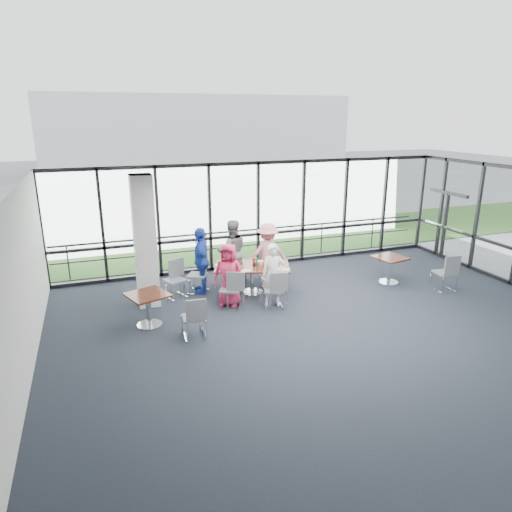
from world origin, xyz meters
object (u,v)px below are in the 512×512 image
object	(u,v)px
diner_near_left	(229,275)
chair_main_nl	(230,289)
diner_end	(201,260)
chair_spare_r	(445,273)
diner_near_right	(273,275)
chair_spare_la	(194,317)
diner_far_right	(267,253)
chair_main_nr	(274,290)
structural_column	(145,242)
chair_main_fl	(235,265)
main_table	(252,270)
diner_far_left	(232,251)
chair_spare_lb	(175,280)
chair_main_fr	(270,265)
side_table_right	(390,261)
chair_main_end	(198,275)
side_table_left	(148,299)

from	to	relation	value
diner_near_left	chair_main_nl	world-z (taller)	diner_near_left
diner_end	chair_spare_r	size ratio (longest dim) A/B	1.78
diner_near_right	chair_spare_la	size ratio (longest dim) A/B	1.72
chair_main_nl	diner_far_right	bearing A→B (deg)	66.76
diner_near_left	chair_main_nr	bearing A→B (deg)	3.44
structural_column	chair_main_fl	world-z (taller)	structural_column
diner_near_left	chair_spare_la	bearing A→B (deg)	-98.03
main_table	diner_far_right	world-z (taller)	diner_far_right
diner_far_left	chair_spare_r	xyz separation A→B (m)	(5.11, -2.55, -0.39)
diner_end	chair_spare_la	world-z (taller)	diner_end
diner_far_left	chair_spare_la	xyz separation A→B (m)	(-1.74, -2.95, -0.44)
chair_spare_la	diner_end	bearing A→B (deg)	78.53
diner_end	chair_spare_la	distance (m)	2.62
main_table	diner_near_right	world-z (taller)	diner_near_right
structural_column	diner_end	size ratio (longest dim) A/B	1.83
diner_near_right	chair_main_nr	xyz separation A→B (m)	(-0.04, -0.15, -0.31)
diner_far_right	chair_spare_lb	distance (m)	2.64
chair_main_fr	chair_spare_r	distance (m)	4.66
side_table_right	chair_main_nl	world-z (taller)	chair_main_nl
diner_far_left	chair_main_end	distance (m)	1.25
chair_spare_r	chair_main_nr	bearing A→B (deg)	178.89
side_table_right	chair_spare_r	xyz separation A→B (m)	(1.03, -0.99, -0.13)
structural_column	diner_near_right	size ratio (longest dim) A/B	2.06
side_table_right	chair_main_nr	world-z (taller)	chair_main_nr
diner_near_right	chair_main_nr	bearing A→B (deg)	-87.81
chair_spare_la	chair_spare_lb	distance (m)	2.33
diner_far_right	chair_spare_la	bearing A→B (deg)	52.00
diner_far_left	chair_spare_lb	size ratio (longest dim) A/B	1.87
chair_main_fl	diner_near_right	bearing A→B (deg)	117.41
diner_near_right	chair_spare_la	distance (m)	2.45
side_table_left	diner_near_left	distance (m)	2.07
diner_far_left	chair_main_fr	world-z (taller)	diner_far_left
chair_main_nr	structural_column	bearing A→B (deg)	170.00
diner_far_right	chair_spare_lb	size ratio (longest dim) A/B	1.79
diner_near_right	chair_spare_r	xyz separation A→B (m)	(4.65, -0.62, -0.28)
diner_far_left	chair_main_nr	size ratio (longest dim) A/B	1.91
chair_main_end	chair_spare_r	distance (m)	6.53
side_table_left	diner_far_left	size ratio (longest dim) A/B	0.59
side_table_left	diner_far_right	bearing A→B (deg)	25.58
structural_column	chair_main_nl	distance (m)	2.32
chair_main_nr	chair_spare_la	world-z (taller)	chair_main_nr
chair_spare_la	chair_main_fr	bearing A→B (deg)	49.37
chair_main_fr	chair_main_nr	bearing A→B (deg)	84.50
chair_main_fr	chair_spare_lb	distance (m)	2.76
chair_main_nl	chair_spare_lb	bearing A→B (deg)	160.78
side_table_left	chair_spare_r	xyz separation A→B (m)	(7.67, -0.49, -0.13)
diner_far_right	chair_main_nr	bearing A→B (deg)	81.91
chair_main_end	diner_near_left	bearing A→B (deg)	56.32
side_table_left	chair_main_nr	world-z (taller)	chair_main_nr
chair_main_fl	chair_spare_r	world-z (taller)	chair_spare_r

